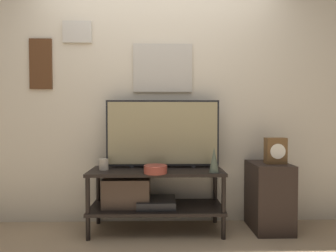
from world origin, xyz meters
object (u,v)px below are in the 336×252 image
(vase_wide_bowl, at_px, (155,169))
(candle_jar, at_px, (104,164))
(vase_slim_bronze, at_px, (214,160))
(mantel_clock, at_px, (275,151))
(television, at_px, (163,133))

(vase_wide_bowl, relative_size, candle_jar, 2.01)
(vase_slim_bronze, relative_size, mantel_clock, 0.92)
(candle_jar, bearing_deg, television, 10.05)
(vase_slim_bronze, distance_m, mantel_clock, 0.63)
(vase_wide_bowl, xyz_separation_m, mantel_clock, (1.14, 0.14, 0.15))
(vase_wide_bowl, height_order, mantel_clock, mantel_clock)
(mantel_clock, bearing_deg, candle_jar, 179.41)
(vase_slim_bronze, height_order, mantel_clock, mantel_clock)
(candle_jar, xyz_separation_m, mantel_clock, (1.64, -0.02, 0.13))
(candle_jar, bearing_deg, mantel_clock, -0.59)
(vase_wide_bowl, height_order, candle_jar, candle_jar)
(television, xyz_separation_m, vase_slim_bronze, (0.47, -0.23, -0.23))
(television, relative_size, vase_slim_bronze, 4.88)
(mantel_clock, bearing_deg, television, 173.84)
(vase_slim_bronze, bearing_deg, candle_jar, 172.57)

